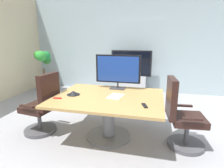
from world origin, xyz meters
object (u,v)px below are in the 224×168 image
at_px(conference_table, 108,106).
at_px(office_chair_right, 181,119).
at_px(potted_plant, 43,65).
at_px(conference_phone, 73,93).
at_px(wall_display_unit, 131,79).
at_px(remote_control, 145,106).
at_px(office_chair_left, 43,109).
at_px(tv_monitor, 118,70).

distance_m(conference_table, office_chair_right, 1.16).
bearing_deg(office_chair_right, potted_plant, 54.32).
relative_size(potted_plant, conference_phone, 5.90).
xyz_separation_m(wall_display_unit, potted_plant, (-2.62, -0.55, 0.42)).
bearing_deg(wall_display_unit, remote_control, -78.61).
distance_m(office_chair_left, remote_control, 1.80).
distance_m(tv_monitor, conference_phone, 0.92).
relative_size(office_chair_right, tv_monitor, 1.30).
xyz_separation_m(office_chair_right, conference_phone, (-1.76, -0.03, 0.30)).
relative_size(conference_table, remote_control, 10.35).
xyz_separation_m(conference_table, office_chair_right, (1.16, -0.02, -0.09)).
xyz_separation_m(conference_table, potted_plant, (-2.61, 2.15, 0.31)).
relative_size(tv_monitor, wall_display_unit, 0.64).
height_order(wall_display_unit, potted_plant, wall_display_unit).
bearing_deg(conference_table, tv_monitor, 84.70).
height_order(office_chair_left, tv_monitor, tv_monitor).
bearing_deg(office_chair_right, conference_table, 83.40).
bearing_deg(remote_control, tv_monitor, 105.09).
distance_m(office_chair_right, tv_monitor, 1.38).
height_order(wall_display_unit, remote_control, wall_display_unit).
relative_size(wall_display_unit, potted_plant, 1.01).
relative_size(tv_monitor, conference_phone, 3.82).
bearing_deg(office_chair_left, wall_display_unit, 165.95).
bearing_deg(remote_control, conference_phone, 148.74).
bearing_deg(conference_table, office_chair_left, -173.20).
bearing_deg(wall_display_unit, tv_monitor, -88.80).
height_order(office_chair_left, remote_control, office_chair_left).
bearing_deg(office_chair_right, tv_monitor, 58.52).
distance_m(office_chair_right, wall_display_unit, 2.95).
relative_size(conference_table, potted_plant, 1.36).
height_order(tv_monitor, remote_control, tv_monitor).
bearing_deg(conference_phone, conference_table, 4.84).
bearing_deg(remote_control, office_chair_right, 9.73).
bearing_deg(office_chair_left, potted_plant, -139.33).
bearing_deg(conference_table, wall_display_unit, 89.95).
bearing_deg(conference_table, potted_plant, 140.55).
bearing_deg(potted_plant, remote_control, -37.42).
height_order(office_chair_right, tv_monitor, tv_monitor).
xyz_separation_m(conference_table, office_chair_left, (-1.16, -0.14, -0.09)).
xyz_separation_m(tv_monitor, conference_phone, (-0.65, -0.57, -0.33)).
bearing_deg(conference_phone, office_chair_left, -171.12).
xyz_separation_m(conference_table, wall_display_unit, (0.00, 2.70, -0.11)).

